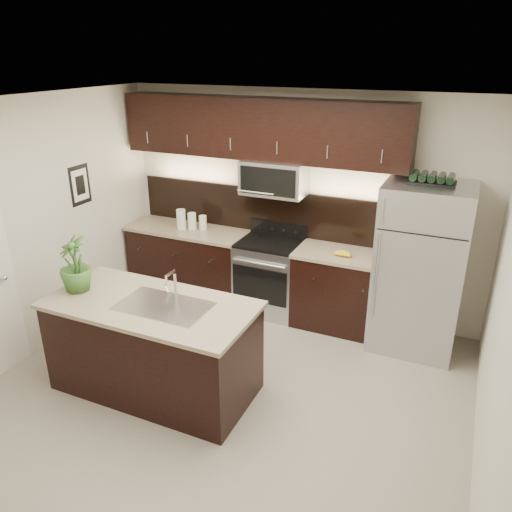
{
  "coord_description": "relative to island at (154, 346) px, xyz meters",
  "views": [
    {
      "loc": [
        1.91,
        -3.55,
        3.1
      ],
      "look_at": [
        0.08,
        0.55,
        1.23
      ],
      "focal_mm": 35.0,
      "sensor_mm": 36.0,
      "label": 1
    }
  ],
  "objects": [
    {
      "name": "sink_faucet",
      "position": [
        0.15,
        0.01,
        0.48
      ],
      "size": [
        0.84,
        0.5,
        0.28
      ],
      "color": "silver",
      "rests_on": "island"
    },
    {
      "name": "bananas",
      "position": [
        1.27,
        1.84,
        0.5
      ],
      "size": [
        0.2,
        0.16,
        0.06
      ],
      "primitive_type": "ellipsoid",
      "rotation": [
        0.0,
        0.0,
        -0.04
      ],
      "color": "gold",
      "rests_on": "counter_run"
    },
    {
      "name": "upper_fixtures",
      "position": [
        0.21,
        2.07,
        1.67
      ],
      "size": [
        3.49,
        0.4,
        1.66
      ],
      "color": "black",
      "rests_on": "counter_run"
    },
    {
      "name": "canisters",
      "position": [
        -0.73,
        1.91,
        0.58
      ],
      "size": [
        0.37,
        0.21,
        0.26
      ],
      "rotation": [
        0.0,
        0.0,
        0.35
      ],
      "color": "silver",
      "rests_on": "counter_run"
    },
    {
      "name": "ground",
      "position": [
        0.64,
        0.23,
        -0.47
      ],
      "size": [
        4.5,
        4.5,
        0.0
      ],
      "primitive_type": "plane",
      "color": "gray",
      "rests_on": "ground"
    },
    {
      "name": "refrigerator",
      "position": [
        2.16,
        1.86,
        0.45
      ],
      "size": [
        0.89,
        0.81,
        1.85
      ],
      "primitive_type": "cube",
      "color": "#B2B2B7",
      "rests_on": "ground"
    },
    {
      "name": "plant",
      "position": [
        -0.79,
        -0.06,
        0.74
      ],
      "size": [
        0.41,
        0.41,
        0.55
      ],
      "primitive_type": "imported",
      "rotation": [
        0.0,
        0.0,
        -0.42
      ],
      "color": "#345E25",
      "rests_on": "island"
    },
    {
      "name": "room_walls",
      "position": [
        0.53,
        0.2,
        1.22
      ],
      "size": [
        4.52,
        4.02,
        2.71
      ],
      "color": "beige",
      "rests_on": "ground"
    },
    {
      "name": "wine_rack",
      "position": [
        2.16,
        1.86,
        1.43
      ],
      "size": [
        0.46,
        0.28,
        0.11
      ],
      "color": "black",
      "rests_on": "refrigerator"
    },
    {
      "name": "island",
      "position": [
        0.0,
        0.0,
        0.0
      ],
      "size": [
        1.96,
        0.96,
        0.94
      ],
      "color": "black",
      "rests_on": "ground"
    },
    {
      "name": "counter_run",
      "position": [
        0.19,
        1.92,
        -0.0
      ],
      "size": [
        3.51,
        0.65,
        0.94
      ],
      "color": "black",
      "rests_on": "ground"
    },
    {
      "name": "french_press",
      "position": [
        1.76,
        1.87,
        0.58
      ],
      "size": [
        0.1,
        0.1,
        0.29
      ],
      "rotation": [
        0.0,
        0.0,
        -0.01
      ],
      "color": "silver",
      "rests_on": "counter_run"
    }
  ]
}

